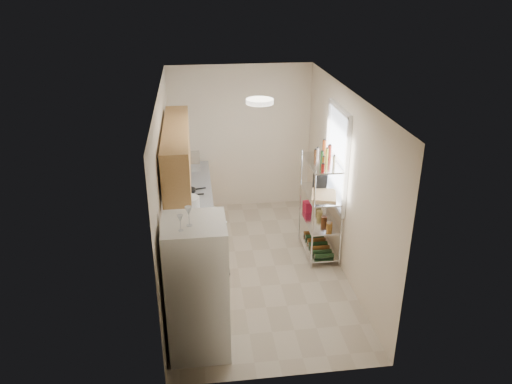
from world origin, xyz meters
TOP-DOWN VIEW (x-y plane):
  - room at (0.00, 0.00)m, footprint 2.52×4.42m
  - counter_run at (-0.92, 0.44)m, footprint 0.63×3.51m
  - upper_cabinets at (-1.05, 0.10)m, footprint 0.33×2.20m
  - range_hood at (-1.00, 0.90)m, footprint 0.50×0.60m
  - window at (1.23, 0.35)m, footprint 0.06×1.00m
  - bakers_rack at (1.00, 0.30)m, footprint 0.45×0.90m
  - ceiling_dome at (0.00, -0.30)m, footprint 0.34×0.34m
  - refrigerator at (-0.87, -1.61)m, footprint 0.67×0.67m
  - wine_glass_a at (-0.91, -1.68)m, footprint 0.08×0.08m
  - wine_glass_b at (-1.00, -1.77)m, footprint 0.06×0.06m
  - rice_cooker at (-0.93, 0.14)m, footprint 0.29×0.29m
  - frying_pan_large at (-1.03, 0.67)m, footprint 0.30×0.30m
  - frying_pan_small at (-0.95, 0.86)m, footprint 0.26×0.26m
  - cutting_board at (1.02, 0.20)m, footprint 0.46×0.53m
  - espresso_machine at (1.04, 0.54)m, footprint 0.19×0.27m
  - storage_bag at (0.88, 0.63)m, footprint 0.13×0.16m

SIDE VIEW (x-z plane):
  - counter_run at x=-0.92m, z-range 0.00..0.90m
  - storage_bag at x=0.88m, z-range 0.56..0.72m
  - refrigerator at x=-0.87m, z-range 0.00..1.64m
  - frying_pan_small at x=-0.95m, z-range 0.90..0.94m
  - frying_pan_large at x=-1.03m, z-range 0.90..0.95m
  - rice_cooker at x=-0.93m, z-range 0.90..1.13m
  - cutting_board at x=1.02m, z-range 1.01..1.04m
  - bakers_rack at x=1.00m, z-range 0.24..1.97m
  - espresso_machine at x=1.04m, z-range 1.01..1.31m
  - room at x=0.00m, z-range -0.01..2.61m
  - range_hood at x=-1.00m, z-range 1.33..1.45m
  - window at x=1.23m, z-range 0.82..2.28m
  - wine_glass_b at x=-1.00m, z-range 1.64..1.81m
  - wine_glass_a at x=-0.91m, z-range 1.64..1.85m
  - upper_cabinets at x=-1.05m, z-range 1.45..2.17m
  - ceiling_dome at x=0.00m, z-range 2.54..2.60m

